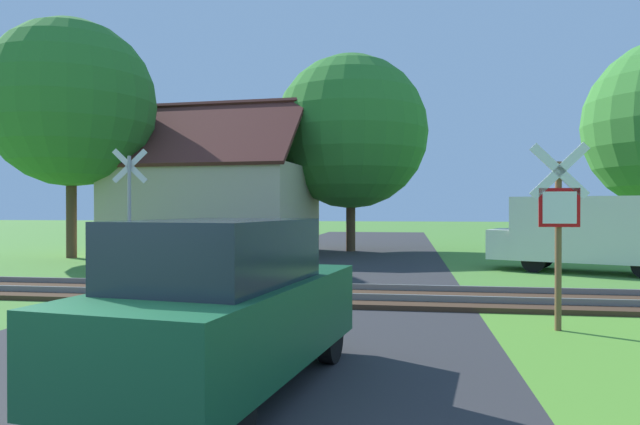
% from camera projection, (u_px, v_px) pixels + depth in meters
% --- Properties ---
extents(road_asphalt, '(7.51, 80.00, 0.01)m').
position_uv_depth(road_asphalt, '(164.00, 391.00, 5.88)').
color(road_asphalt, '#2D2D30').
rests_on(road_asphalt, ground).
extents(rail_track, '(60.00, 2.60, 0.22)m').
position_uv_depth(rail_track, '(290.00, 294.00, 12.14)').
color(rail_track, '#422D1E').
rests_on(rail_track, ground).
extents(stop_sign_near, '(0.88, 0.15, 2.91)m').
position_uv_depth(stop_sign_near, '(559.00, 221.00, 8.78)').
color(stop_sign_near, brown).
rests_on(stop_sign_near, ground).
extents(crossing_sign_far, '(0.86, 0.23, 3.40)m').
position_uv_depth(crossing_sign_far, '(129.00, 206.00, 14.33)').
color(crossing_sign_far, '#9E9EA5').
rests_on(crossing_sign_far, ground).
extents(house, '(8.18, 7.18, 6.39)m').
position_uv_depth(house, '(217.00, 206.00, 23.91)').
color(house, '#C6B293').
rests_on(house, ground).
extents(tree_left, '(6.36, 6.36, 9.09)m').
position_uv_depth(tree_left, '(71.00, 104.00, 21.75)').
color(tree_left, '#513823').
rests_on(tree_left, ground).
extents(tree_center, '(6.76, 6.76, 8.66)m').
position_uv_depth(tree_center, '(351.00, 132.00, 25.15)').
color(tree_center, '#513823').
rests_on(tree_center, ground).
extents(mail_truck, '(5.24, 3.53, 2.24)m').
position_uv_depth(mail_truck, '(583.00, 231.00, 16.84)').
color(mail_truck, silver).
rests_on(mail_truck, ground).
extents(parked_car, '(2.21, 4.20, 1.78)m').
position_uv_depth(parked_car, '(226.00, 306.00, 5.84)').
color(parked_car, '#144C2D').
rests_on(parked_car, ground).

